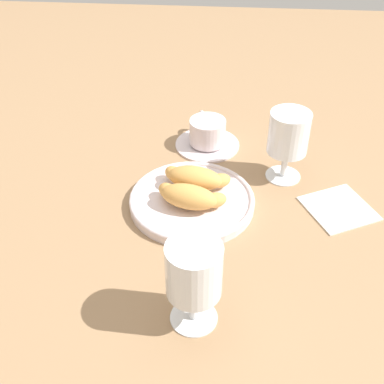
{
  "coord_description": "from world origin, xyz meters",
  "views": [
    {
      "loc": [
        0.03,
        -0.7,
        0.58
      ],
      "look_at": [
        -0.02,
        -0.01,
        0.03
      ],
      "focal_mm": 46.36,
      "sensor_mm": 36.0,
      "label": 1
    }
  ],
  "objects_px": {
    "pastry_plate": "(192,200)",
    "juice_glass_left": "(192,274)",
    "croissant_large": "(189,196)",
    "coffee_cup_near": "(207,135)",
    "croissant_small": "(195,178)",
    "juice_glass_right": "(288,135)",
    "folded_napkin": "(339,209)"
  },
  "relations": [
    {
      "from": "juice_glass_left",
      "to": "coffee_cup_near",
      "type": "bearing_deg",
      "value": 90.6
    },
    {
      "from": "croissant_large",
      "to": "croissant_small",
      "type": "distance_m",
      "value": 0.06
    },
    {
      "from": "coffee_cup_near",
      "to": "pastry_plate",
      "type": "bearing_deg",
      "value": -94.51
    },
    {
      "from": "croissant_small",
      "to": "folded_napkin",
      "type": "height_order",
      "value": "croissant_small"
    },
    {
      "from": "pastry_plate",
      "to": "juice_glass_left",
      "type": "relative_size",
      "value": 1.62
    },
    {
      "from": "croissant_small",
      "to": "juice_glass_left",
      "type": "xyz_separation_m",
      "value": [
        0.02,
        -0.28,
        0.05
      ]
    },
    {
      "from": "coffee_cup_near",
      "to": "folded_napkin",
      "type": "xyz_separation_m",
      "value": [
        0.25,
        -0.19,
        -0.02
      ]
    },
    {
      "from": "juice_glass_right",
      "to": "croissant_small",
      "type": "bearing_deg",
      "value": -156.82
    },
    {
      "from": "croissant_large",
      "to": "juice_glass_left",
      "type": "xyz_separation_m",
      "value": [
        0.02,
        -0.23,
        0.05
      ]
    },
    {
      "from": "pastry_plate",
      "to": "juice_glass_left",
      "type": "height_order",
      "value": "juice_glass_left"
    },
    {
      "from": "juice_glass_left",
      "to": "juice_glass_right",
      "type": "xyz_separation_m",
      "value": [
        0.15,
        0.35,
        0.0
      ]
    },
    {
      "from": "croissant_large",
      "to": "coffee_cup_near",
      "type": "height_order",
      "value": "croissant_large"
    },
    {
      "from": "croissant_large",
      "to": "juice_glass_left",
      "type": "height_order",
      "value": "juice_glass_left"
    },
    {
      "from": "croissant_small",
      "to": "juice_glass_right",
      "type": "height_order",
      "value": "juice_glass_right"
    },
    {
      "from": "juice_glass_right",
      "to": "pastry_plate",
      "type": "bearing_deg",
      "value": -149.12
    },
    {
      "from": "croissant_small",
      "to": "coffee_cup_near",
      "type": "xyz_separation_m",
      "value": [
        0.01,
        0.17,
        -0.01
      ]
    },
    {
      "from": "juice_glass_left",
      "to": "folded_napkin",
      "type": "height_order",
      "value": "juice_glass_left"
    },
    {
      "from": "juice_glass_left",
      "to": "folded_napkin",
      "type": "relative_size",
      "value": 1.27
    },
    {
      "from": "croissant_large",
      "to": "pastry_plate",
      "type": "bearing_deg",
      "value": 84.25
    },
    {
      "from": "croissant_large",
      "to": "croissant_small",
      "type": "xyz_separation_m",
      "value": [
        0.01,
        0.05,
        0.0
      ]
    },
    {
      "from": "croissant_large",
      "to": "juice_glass_right",
      "type": "relative_size",
      "value": 0.96
    },
    {
      "from": "juice_glass_left",
      "to": "juice_glass_right",
      "type": "relative_size",
      "value": 1.0
    },
    {
      "from": "juice_glass_left",
      "to": "croissant_large",
      "type": "bearing_deg",
      "value": 95.82
    },
    {
      "from": "croissant_small",
      "to": "juice_glass_right",
      "type": "bearing_deg",
      "value": 23.18
    },
    {
      "from": "juice_glass_right",
      "to": "coffee_cup_near",
      "type": "bearing_deg",
      "value": 147.24
    },
    {
      "from": "juice_glass_left",
      "to": "folded_napkin",
      "type": "xyz_separation_m",
      "value": [
        0.24,
        0.26,
        -0.09
      ]
    },
    {
      "from": "pastry_plate",
      "to": "juice_glass_right",
      "type": "xyz_separation_m",
      "value": [
        0.17,
        0.1,
        0.08
      ]
    },
    {
      "from": "coffee_cup_near",
      "to": "juice_glass_left",
      "type": "bearing_deg",
      "value": -89.4
    },
    {
      "from": "pastry_plate",
      "to": "juice_glass_left",
      "type": "bearing_deg",
      "value": -85.29
    },
    {
      "from": "coffee_cup_near",
      "to": "folded_napkin",
      "type": "distance_m",
      "value": 0.32
    },
    {
      "from": "juice_glass_left",
      "to": "juice_glass_right",
      "type": "bearing_deg",
      "value": 66.98
    },
    {
      "from": "croissant_large",
      "to": "coffee_cup_near",
      "type": "bearing_deg",
      "value": 85.35
    }
  ]
}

